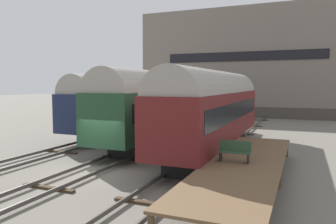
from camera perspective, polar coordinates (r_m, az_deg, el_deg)
ground_plane at (r=17.09m, az=-13.19°, el=-10.03°), size 200.00×200.00×0.00m
track_left at (r=20.00m, az=-23.97°, el=-7.72°), size 2.60×60.00×0.26m
track_middle at (r=17.05m, az=-13.20°, el=-9.57°), size 2.60×60.00×0.26m
track_right at (r=14.94m, az=1.46°, el=-11.52°), size 2.60×60.00×0.26m
train_car_green at (r=25.35m, az=-0.01°, el=1.85°), size 3.02×18.43×5.31m
train_car_maroon at (r=20.65m, az=8.05°, el=0.96°), size 2.91×15.55×5.21m
train_car_navy at (r=30.45m, az=-5.44°, el=2.08°), size 2.93×18.94×5.06m
station_platform at (r=14.76m, az=13.27°, el=-8.69°), size 3.14×13.32×1.01m
bench at (r=14.52m, az=11.51°, el=-6.61°), size 1.40×0.40×0.91m
warehouse_building at (r=50.41m, az=14.13°, el=7.99°), size 28.92×13.23×14.46m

